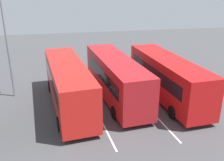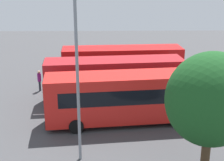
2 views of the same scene
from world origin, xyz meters
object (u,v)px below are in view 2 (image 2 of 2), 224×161
at_px(bus_far_left, 122,64).
at_px(street_lamp, 79,71).
at_px(bus_center_left, 114,79).
at_px(bus_center_right, 126,97).
at_px(depot_tree, 211,100).
at_px(pedestrian, 39,79).

bearing_deg(bus_far_left, street_lamp, 73.57).
xyz_separation_m(bus_far_left, bus_center_left, (0.84, 4.13, 0.00)).
relative_size(bus_far_left, bus_center_right, 0.99).
bearing_deg(depot_tree, bus_center_left, -66.95).
height_order(pedestrian, street_lamp, street_lamp).
height_order(pedestrian, depot_tree, depot_tree).
bearing_deg(pedestrian, bus_far_left, 21.93).
bearing_deg(bus_far_left, pedestrian, 9.74).
bearing_deg(bus_center_right, bus_far_left, -96.96).
distance_m(pedestrian, street_lamp, 12.08).
bearing_deg(pedestrian, bus_center_right, -33.14).
relative_size(bus_far_left, depot_tree, 1.70).
height_order(bus_far_left, bus_center_left, same).
distance_m(bus_far_left, pedestrian, 7.43).
bearing_deg(bus_center_left, bus_center_right, 95.36).
xyz_separation_m(bus_center_left, bus_center_right, (-0.72, 3.89, 0.00)).
xyz_separation_m(bus_far_left, street_lamp, (2.81, 12.27, 3.09)).
bearing_deg(bus_center_left, pedestrian, -26.16).
relative_size(bus_center_right, depot_tree, 1.71).
distance_m(bus_far_left, bus_center_left, 4.22).
relative_size(bus_center_left, street_lamp, 1.26).
xyz_separation_m(street_lamp, depot_tree, (-6.24, 1.89, -0.86)).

